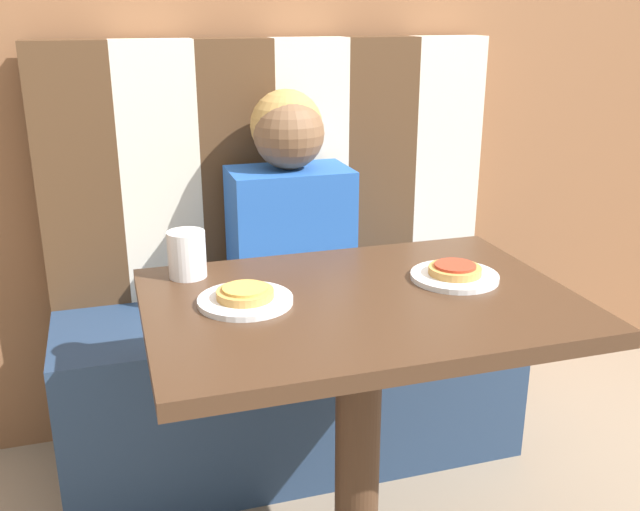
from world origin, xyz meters
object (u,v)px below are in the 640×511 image
(person, at_px, (289,201))
(drinking_cup, at_px, (187,254))
(pizza_left, at_px, (245,293))
(pizza_right, at_px, (455,270))
(plate_left, at_px, (245,300))
(plate_right, at_px, (454,276))

(person, bearing_deg, drinking_cup, -133.04)
(pizza_left, bearing_deg, pizza_right, 0.00)
(plate_left, xyz_separation_m, drinking_cup, (-0.09, 0.19, 0.05))
(drinking_cup, bearing_deg, pizza_left, -64.34)
(person, bearing_deg, pizza_left, -113.53)
(plate_right, xyz_separation_m, pizza_right, (-0.00, -0.00, 0.02))
(plate_left, relative_size, pizza_left, 1.66)
(person, xyz_separation_m, pizza_right, (0.23, -0.53, -0.04))
(pizza_right, relative_size, drinking_cup, 1.12)
(plate_left, distance_m, plate_right, 0.46)
(plate_right, distance_m, drinking_cup, 0.59)
(person, distance_m, drinking_cup, 0.47)
(plate_right, bearing_deg, pizza_left, -180.00)
(plate_right, relative_size, drinking_cup, 1.85)
(plate_right, bearing_deg, pizza_right, -165.96)
(pizza_left, relative_size, drinking_cup, 1.12)
(plate_left, relative_size, drinking_cup, 1.85)
(drinking_cup, bearing_deg, pizza_right, -18.71)
(person, bearing_deg, plate_left, -113.53)
(person, relative_size, drinking_cup, 5.83)
(plate_right, xyz_separation_m, drinking_cup, (-0.56, 0.19, 0.05))
(person, xyz_separation_m, plate_right, (0.23, -0.53, -0.06))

